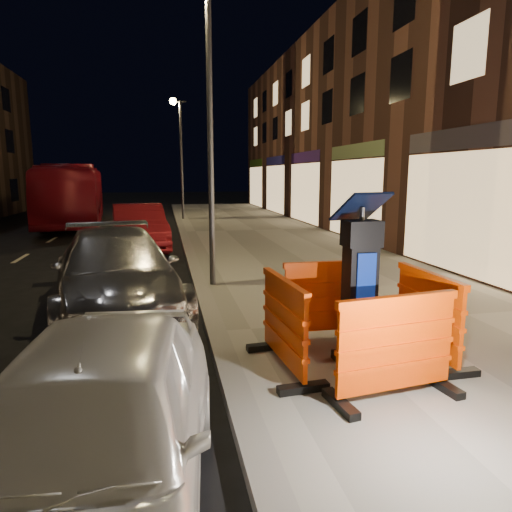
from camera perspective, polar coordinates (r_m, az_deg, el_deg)
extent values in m
plane|color=black|center=(7.06, -4.85, -10.48)|extent=(120.00, 120.00, 0.00)
cube|color=gray|center=(7.92, 17.46, -8.02)|extent=(6.00, 60.00, 0.15)
cube|color=slate|center=(7.03, -4.86, -9.91)|extent=(0.30, 60.00, 0.15)
cube|color=black|center=(5.73, 12.82, -3.53)|extent=(0.66, 0.66, 2.01)
cube|color=#ED4002|center=(5.05, 17.08, -10.90)|extent=(1.50, 0.78, 1.12)
cube|color=#ED4002|center=(6.69, 9.35, -5.36)|extent=(1.44, 0.59, 1.12)
cube|color=#ED4002|center=(5.54, 3.53, -8.53)|extent=(0.71, 1.48, 1.12)
cube|color=#ED4002|center=(6.28, 20.65, -6.91)|extent=(0.61, 1.45, 1.12)
imported|color=#B0B0B5|center=(8.76, -16.82, -6.75)|extent=(2.87, 5.38, 1.48)
imported|color=maroon|center=(15.86, -14.31, 0.85)|extent=(2.14, 4.73, 1.50)
imported|color=maroon|center=(24.44, -21.67, 3.63)|extent=(3.54, 10.78, 2.95)
cylinder|color=#3F3F44|center=(9.64, -5.73, 14.08)|extent=(0.12, 0.12, 6.00)
cylinder|color=#3F3F44|center=(24.60, -9.29, 11.60)|extent=(0.12, 0.12, 6.00)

